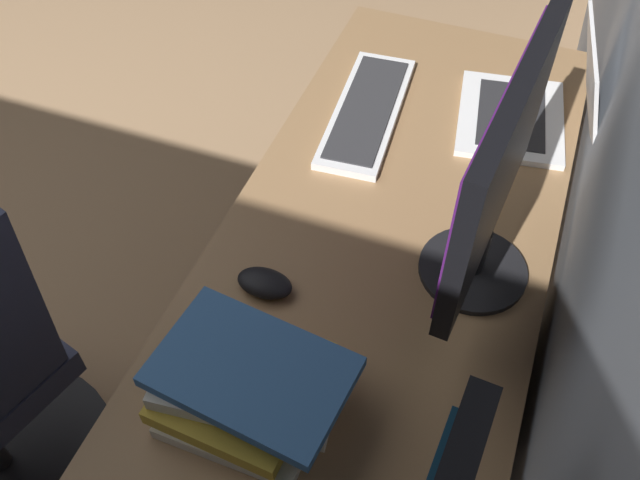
{
  "coord_description": "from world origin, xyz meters",
  "views": [
    {
      "loc": [
        0.95,
        2.05,
        1.73
      ],
      "look_at": [
        0.33,
        1.82,
        0.95
      ],
      "focal_mm": 38.21,
      "sensor_mm": 36.0,
      "label": 1
    }
  ],
  "objects_px": {
    "drawer_pedestal": "(368,390)",
    "book_stack_near": "(247,384)",
    "keyboard_main": "(367,111)",
    "mouse_main": "(265,283)",
    "laptop_leftmost": "(542,105)",
    "monitor_secondary": "(498,173)"
  },
  "relations": [
    {
      "from": "monitor_secondary",
      "to": "keyboard_main",
      "type": "xyz_separation_m",
      "value": [
        -0.36,
        -0.32,
        -0.24
      ]
    },
    {
      "from": "keyboard_main",
      "to": "book_stack_near",
      "type": "xyz_separation_m",
      "value": [
        0.75,
        0.05,
        0.04
      ]
    },
    {
      "from": "book_stack_near",
      "to": "keyboard_main",
      "type": "bearing_deg",
      "value": -176.43
    },
    {
      "from": "monitor_secondary",
      "to": "book_stack_near",
      "type": "xyz_separation_m",
      "value": [
        0.39,
        -0.27,
        -0.2
      ]
    },
    {
      "from": "laptop_leftmost",
      "to": "book_stack_near",
      "type": "xyz_separation_m",
      "value": [
        0.85,
        -0.32,
        0.0
      ]
    },
    {
      "from": "drawer_pedestal",
      "to": "mouse_main",
      "type": "bearing_deg",
      "value": -70.25
    },
    {
      "from": "monitor_secondary",
      "to": "book_stack_near",
      "type": "height_order",
      "value": "monitor_secondary"
    },
    {
      "from": "drawer_pedestal",
      "to": "book_stack_near",
      "type": "relative_size",
      "value": 2.23
    },
    {
      "from": "keyboard_main",
      "to": "mouse_main",
      "type": "bearing_deg",
      "value": -2.11
    },
    {
      "from": "keyboard_main",
      "to": "drawer_pedestal",
      "type": "bearing_deg",
      "value": 20.68
    },
    {
      "from": "mouse_main",
      "to": "keyboard_main",
      "type": "bearing_deg",
      "value": 177.89
    },
    {
      "from": "laptop_leftmost",
      "to": "monitor_secondary",
      "type": "bearing_deg",
      "value": -5.64
    },
    {
      "from": "laptop_leftmost",
      "to": "mouse_main",
      "type": "xyz_separation_m",
      "value": [
        0.64,
        -0.39,
        -0.04
      ]
    },
    {
      "from": "drawer_pedestal",
      "to": "keyboard_main",
      "type": "distance_m",
      "value": 0.63
    },
    {
      "from": "laptop_leftmost",
      "to": "mouse_main",
      "type": "relative_size",
      "value": 3.21
    },
    {
      "from": "monitor_secondary",
      "to": "laptop_leftmost",
      "type": "bearing_deg",
      "value": 174.36
    },
    {
      "from": "laptop_leftmost",
      "to": "keyboard_main",
      "type": "relative_size",
      "value": 0.78
    },
    {
      "from": "mouse_main",
      "to": "book_stack_near",
      "type": "bearing_deg",
      "value": 17.24
    },
    {
      "from": "keyboard_main",
      "to": "mouse_main",
      "type": "xyz_separation_m",
      "value": [
        0.53,
        -0.02,
        0.01
      ]
    },
    {
      "from": "monitor_secondary",
      "to": "book_stack_near",
      "type": "bearing_deg",
      "value": -35.51
    },
    {
      "from": "monitor_secondary",
      "to": "drawer_pedestal",
      "type": "bearing_deg",
      "value": -55.21
    },
    {
      "from": "keyboard_main",
      "to": "laptop_leftmost",
      "type": "bearing_deg",
      "value": 105.89
    }
  ]
}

